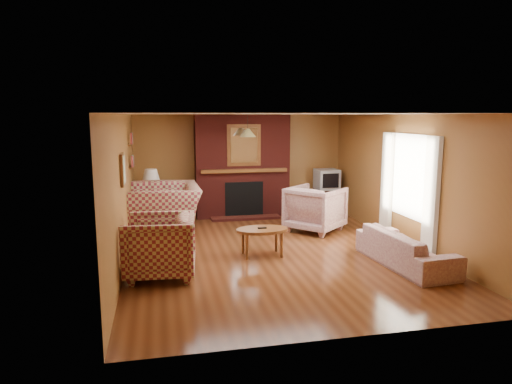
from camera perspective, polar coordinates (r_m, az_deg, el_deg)
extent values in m
plane|color=#4C2510|center=(8.14, 2.09, -7.42)|extent=(6.50, 6.50, 0.00)
plane|color=white|center=(7.79, 2.20, 9.73)|extent=(6.50, 6.50, 0.00)
plane|color=brown|center=(11.03, -1.98, 3.44)|extent=(6.50, 0.00, 6.50)
plane|color=brown|center=(4.85, 11.59, -4.69)|extent=(6.50, 0.00, 6.50)
plane|color=brown|center=(7.66, -16.29, 0.34)|extent=(0.00, 6.50, 6.50)
plane|color=brown|center=(8.82, 18.11, 1.42)|extent=(0.00, 6.50, 6.50)
cube|color=#511511|center=(10.78, -1.75, 3.30)|extent=(2.20, 0.50, 2.40)
cube|color=black|center=(10.67, -1.51, -0.84)|extent=(0.90, 0.06, 0.80)
cube|color=#511511|center=(10.59, -1.33, -3.24)|extent=(1.60, 0.35, 0.06)
cube|color=brown|center=(10.53, -1.48, 2.71)|extent=(2.00, 0.18, 0.08)
cube|color=brown|center=(10.51, -1.53, 5.87)|extent=(0.78, 0.05, 0.95)
cube|color=white|center=(10.48, -1.50, 5.86)|extent=(0.62, 0.02, 0.80)
cube|color=beige|center=(8.01, 21.06, -0.61)|extent=(0.08, 0.35, 2.00)
cube|color=beige|center=(9.29, 16.05, 0.98)|extent=(0.08, 0.35, 2.00)
cube|color=white|center=(8.63, 18.69, 1.89)|extent=(0.03, 1.10, 1.50)
cube|color=brown|center=(9.52, -15.34, 3.03)|extent=(0.06, 0.55, 0.04)
cube|color=brown|center=(9.48, -15.46, 5.74)|extent=(0.06, 0.55, 0.04)
cube|color=brown|center=(7.32, -16.36, 2.69)|extent=(0.04, 0.40, 0.50)
cube|color=silver|center=(7.32, -16.16, 2.70)|extent=(0.01, 0.32, 0.42)
cylinder|color=black|center=(10.03, -1.06, 8.67)|extent=(0.01, 0.01, 0.35)
cone|color=tan|center=(10.04, -1.05, 7.41)|extent=(0.36, 0.36, 0.18)
imported|color=maroon|center=(9.24, -11.41, -2.27)|extent=(1.41, 1.60, 1.02)
imported|color=maroon|center=(6.95, -11.97, -6.63)|extent=(1.11, 1.09, 0.93)
imported|color=beige|center=(7.72, 18.20, -6.71)|extent=(0.89, 1.95, 0.55)
imported|color=beige|center=(9.52, 7.43, -2.08)|extent=(1.43, 1.43, 0.94)
ellipsoid|color=brown|center=(7.78, 0.77, -4.76)|extent=(0.89, 0.55, 0.05)
cube|color=black|center=(7.78, 0.77, -4.51)|extent=(0.15, 0.05, 0.02)
cylinder|color=brown|center=(8.08, 2.56, -5.98)|extent=(0.05, 0.05, 0.43)
cylinder|color=brown|center=(7.96, -1.63, -6.22)|extent=(0.05, 0.05, 0.43)
cylinder|color=brown|center=(7.75, 3.23, -6.66)|extent=(0.05, 0.05, 0.43)
cylinder|color=brown|center=(7.62, -1.14, -6.93)|extent=(0.05, 0.05, 0.43)
cube|color=brown|center=(10.21, -12.84, -2.40)|extent=(0.46, 0.46, 0.60)
sphere|color=white|center=(10.13, -12.94, 0.12)|extent=(0.31, 0.31, 0.31)
cylinder|color=black|center=(10.11, -12.97, 1.08)|extent=(0.03, 0.03, 0.10)
cone|color=silver|center=(10.08, -13.01, 2.05)|extent=(0.38, 0.38, 0.27)
cube|color=black|center=(11.27, 8.77, -1.15)|extent=(0.60, 0.55, 0.61)
cube|color=#9DA0A4|center=(11.19, 8.84, 1.59)|extent=(0.54, 0.52, 0.48)
cube|color=black|center=(10.94, 9.33, 1.41)|extent=(0.40, 0.03, 0.34)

